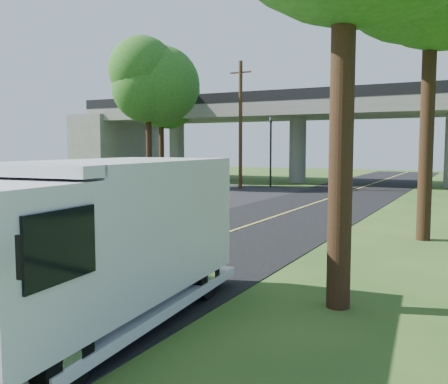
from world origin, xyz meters
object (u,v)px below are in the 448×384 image
Objects in this scene: tree_left_lot at (149,79)px; pedestrian at (138,198)px; traffic_signal at (271,144)px; utility_pole at (241,124)px; tree_left_far at (162,95)px; red_sedan at (149,188)px; step_van at (96,238)px.

pedestrian is (8.41, -12.59, -7.09)m from tree_left_lot.
tree_left_lot is (-7.79, -4.16, 4.70)m from traffic_signal.
tree_left_lot is (-6.29, -2.16, 3.31)m from utility_pole.
pedestrian is at bearing -58.46° from tree_left_far.
pedestrian is at bearing -56.27° from tree_left_lot.
traffic_signal is 11.75m from tree_left_far.
pedestrian is (2.93, -4.89, 0.07)m from red_sedan.
red_sedan is 5.70m from pedestrian.
step_van is (8.19, -27.88, -1.69)m from traffic_signal.
step_van is (9.69, -25.88, -3.09)m from utility_pole.
traffic_signal is 16.94m from pedestrian.
tree_left_lot reaches higher than pedestrian.
utility_pole is at bearing 18.97° from tree_left_lot.
tree_left_far reaches higher than pedestrian.
traffic_signal reaches higher than red_sedan.
step_van is at bearing -57.42° from tree_left_far.
tree_left_far reaches higher than traffic_signal.
utility_pole is 0.86× the size of tree_left_lot.
red_sedan is at bearing -94.70° from utility_pole.
tree_left_far is at bearing -56.86° from pedestrian.
tree_left_lot is 16.72m from pedestrian.
step_van is (18.99, -29.71, -5.95)m from tree_left_far.
tree_left_far is at bearing 116.57° from tree_left_lot.
step_van is at bearing -169.33° from red_sedan.
utility_pole is 10.45m from tree_left_far.
utility_pole is 27.81m from step_van.
tree_left_far is 1.46× the size of step_van.
traffic_signal is at bearing -33.63° from red_sedan.
traffic_signal reaches higher than step_van.
tree_left_lot is 2.07× the size of red_sedan.
tree_left_far is 22.81m from pedestrian.
traffic_signal is 0.50× the size of tree_left_lot.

